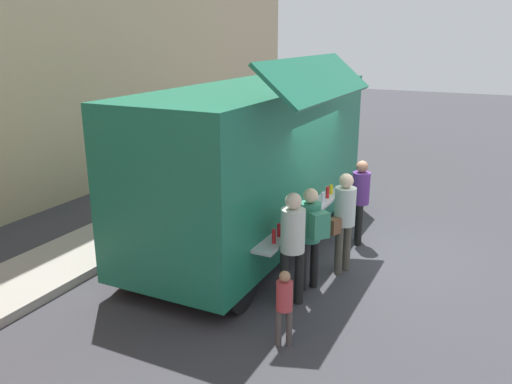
{
  "coord_description": "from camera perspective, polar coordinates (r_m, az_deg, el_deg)",
  "views": [
    {
      "loc": [
        -9.09,
        -2.4,
        4.02
      ],
      "look_at": [
        -1.12,
        1.51,
        1.3
      ],
      "focal_mm": 36.61,
      "sensor_mm": 36.0,
      "label": 1
    }
  ],
  "objects": [
    {
      "name": "customer_front_ordering",
      "position": [
        9.0,
        9.59,
        -2.48
      ],
      "size": [
        0.58,
        0.38,
        1.77
      ],
      "rotation": [
        0.0,
        0.0,
        1.24
      ],
      "color": "#4E493E",
      "rests_on": "ground"
    },
    {
      "name": "ground_plane",
      "position": [
        10.23,
        10.46,
        -6.41
      ],
      "size": [
        60.0,
        60.0,
        0.0
      ],
      "primitive_type": "plane",
      "color": "#38383D"
    },
    {
      "name": "trash_bin",
      "position": [
        14.83,
        -1.17,
        3.18
      ],
      "size": [
        0.6,
        0.6,
        0.94
      ],
      "primitive_type": "cylinder",
      "color": "#2C6038",
      "rests_on": "ground"
    },
    {
      "name": "customer_extra_browsing",
      "position": [
        10.32,
        11.34,
        -0.29
      ],
      "size": [
        0.34,
        0.34,
        1.69
      ],
      "rotation": [
        0.0,
        0.0,
        1.88
      ],
      "color": "black",
      "rests_on": "ground"
    },
    {
      "name": "food_truck_main",
      "position": [
        10.05,
        0.07,
        3.53
      ],
      "size": [
        6.56,
        2.97,
        3.65
      ],
      "rotation": [
        0.0,
        0.0,
        -0.0
      ],
      "color": "#1A6D4E",
      "rests_on": "ground"
    },
    {
      "name": "child_near_queue",
      "position": [
        6.99,
        3.11,
        -11.87
      ],
      "size": [
        0.22,
        0.22,
        1.08
      ],
      "rotation": [
        0.0,
        0.0,
        0.56
      ],
      "color": "#4E4442",
      "rests_on": "ground"
    },
    {
      "name": "customer_rear_waiting",
      "position": [
        7.81,
        4.02,
        -5.18
      ],
      "size": [
        0.37,
        0.37,
        1.8
      ],
      "rotation": [
        0.0,
        0.0,
        0.75
      ],
      "color": "black",
      "rests_on": "ground"
    },
    {
      "name": "customer_mid_with_backpack",
      "position": [
        8.3,
        6.03,
        -4.07
      ],
      "size": [
        0.5,
        0.55,
        1.71
      ],
      "rotation": [
        0.0,
        0.0,
        0.93
      ],
      "color": "black",
      "rests_on": "ground"
    }
  ]
}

